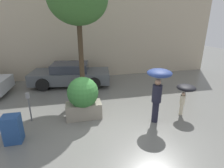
{
  "coord_description": "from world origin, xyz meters",
  "views": [
    {
      "loc": [
        -0.87,
        -5.3,
        3.56
      ],
      "look_at": [
        0.68,
        1.6,
        1.05
      ],
      "focal_mm": 28.0,
      "sensor_mm": 36.0,
      "label": 1
    }
  ],
  "objects_px": {
    "planter_box": "(83,97)",
    "newspaper_box": "(13,129)",
    "parked_car_near": "(71,75)",
    "person_adult": "(158,83)",
    "parking_meter": "(28,101)",
    "person_child": "(185,90)"
  },
  "relations": [
    {
      "from": "person_adult",
      "to": "parked_car_near",
      "type": "relative_size",
      "value": 0.42
    },
    {
      "from": "parked_car_near",
      "to": "newspaper_box",
      "type": "xyz_separation_m",
      "value": [
        -1.78,
        -5.06,
        -0.17
      ]
    },
    {
      "from": "planter_box",
      "to": "newspaper_box",
      "type": "distance_m",
      "value": 2.5
    },
    {
      "from": "person_adult",
      "to": "parking_meter",
      "type": "distance_m",
      "value": 4.77
    },
    {
      "from": "planter_box",
      "to": "parked_car_near",
      "type": "xyz_separation_m",
      "value": [
        -0.47,
        4.04,
        -0.25
      ]
    },
    {
      "from": "person_child",
      "to": "newspaper_box",
      "type": "xyz_separation_m",
      "value": [
        -6.17,
        -0.38,
        -0.6
      ]
    },
    {
      "from": "parked_car_near",
      "to": "parking_meter",
      "type": "relative_size",
      "value": 4.1
    },
    {
      "from": "person_adult",
      "to": "parking_meter",
      "type": "xyz_separation_m",
      "value": [
        -4.61,
        0.99,
        -0.67
      ]
    },
    {
      "from": "person_adult",
      "to": "newspaper_box",
      "type": "bearing_deg",
      "value": 129.74
    },
    {
      "from": "parked_car_near",
      "to": "person_adult",
      "type": "bearing_deg",
      "value": -138.71
    },
    {
      "from": "person_adult",
      "to": "parking_meter",
      "type": "relative_size",
      "value": 1.74
    },
    {
      "from": "person_child",
      "to": "newspaper_box",
      "type": "distance_m",
      "value": 6.21
    },
    {
      "from": "planter_box",
      "to": "parking_meter",
      "type": "bearing_deg",
      "value": 175.02
    },
    {
      "from": "planter_box",
      "to": "newspaper_box",
      "type": "xyz_separation_m",
      "value": [
        -2.25,
        -1.02,
        -0.42
      ]
    },
    {
      "from": "planter_box",
      "to": "newspaper_box",
      "type": "height_order",
      "value": "planter_box"
    },
    {
      "from": "parked_car_near",
      "to": "newspaper_box",
      "type": "relative_size",
      "value": 5.25
    },
    {
      "from": "planter_box",
      "to": "newspaper_box",
      "type": "relative_size",
      "value": 1.83
    },
    {
      "from": "person_child",
      "to": "parking_meter",
      "type": "distance_m",
      "value": 5.96
    },
    {
      "from": "person_child",
      "to": "parking_meter",
      "type": "relative_size",
      "value": 1.1
    },
    {
      "from": "planter_box",
      "to": "parked_car_near",
      "type": "relative_size",
      "value": 0.35
    },
    {
      "from": "planter_box",
      "to": "person_child",
      "type": "relative_size",
      "value": 1.29
    },
    {
      "from": "newspaper_box",
      "to": "planter_box",
      "type": "bearing_deg",
      "value": 24.33
    }
  ]
}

